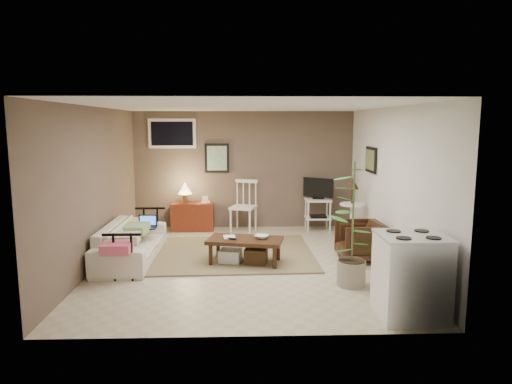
{
  "coord_description": "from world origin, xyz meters",
  "views": [
    {
      "loc": [
        -0.05,
        -6.87,
        2.14
      ],
      "look_at": [
        0.18,
        0.35,
        1.06
      ],
      "focal_mm": 32.0,
      "sensor_mm": 36.0,
      "label": 1
    }
  ],
  "objects_px": {
    "red_console": "(192,214)",
    "tv_stand": "(318,203)",
    "sofa": "(131,236)",
    "side_table": "(352,202)",
    "armchair": "(360,239)",
    "potted_plant": "(353,220)",
    "coffee_table": "(245,249)",
    "spindle_chair": "(244,207)",
    "stove": "(411,276)"
  },
  "relations": [
    {
      "from": "side_table",
      "to": "potted_plant",
      "type": "relative_size",
      "value": 0.7
    },
    {
      "from": "coffee_table",
      "to": "potted_plant",
      "type": "distance_m",
      "value": 1.85
    },
    {
      "from": "spindle_chair",
      "to": "side_table",
      "type": "bearing_deg",
      "value": -24.79
    },
    {
      "from": "spindle_chair",
      "to": "armchair",
      "type": "bearing_deg",
      "value": -48.34
    },
    {
      "from": "spindle_chair",
      "to": "side_table",
      "type": "relative_size",
      "value": 0.87
    },
    {
      "from": "armchair",
      "to": "coffee_table",
      "type": "bearing_deg",
      "value": -88.24
    },
    {
      "from": "armchair",
      "to": "sofa",
      "type": "bearing_deg",
      "value": -94.83
    },
    {
      "from": "coffee_table",
      "to": "red_console",
      "type": "xyz_separation_m",
      "value": [
        -1.05,
        2.3,
        0.1
      ]
    },
    {
      "from": "sofa",
      "to": "side_table",
      "type": "relative_size",
      "value": 1.7
    },
    {
      "from": "coffee_table",
      "to": "potted_plant",
      "type": "relative_size",
      "value": 0.72
    },
    {
      "from": "stove",
      "to": "red_console",
      "type": "bearing_deg",
      "value": 123.92
    },
    {
      "from": "red_console",
      "to": "spindle_chair",
      "type": "xyz_separation_m",
      "value": [
        1.05,
        -0.09,
        0.14
      ]
    },
    {
      "from": "sofa",
      "to": "tv_stand",
      "type": "distance_m",
      "value": 3.83
    },
    {
      "from": "tv_stand",
      "to": "potted_plant",
      "type": "bearing_deg",
      "value": -91.51
    },
    {
      "from": "red_console",
      "to": "side_table",
      "type": "relative_size",
      "value": 0.83
    },
    {
      "from": "tv_stand",
      "to": "coffee_table",
      "type": "bearing_deg",
      "value": -124.09
    },
    {
      "from": "spindle_chair",
      "to": "armchair",
      "type": "relative_size",
      "value": 1.49
    },
    {
      "from": "red_console",
      "to": "stove",
      "type": "xyz_separation_m",
      "value": [
        2.88,
        -4.29,
        0.13
      ]
    },
    {
      "from": "spindle_chair",
      "to": "tv_stand",
      "type": "bearing_deg",
      "value": 0.4
    },
    {
      "from": "red_console",
      "to": "side_table",
      "type": "xyz_separation_m",
      "value": [
        3.02,
        -1.0,
        0.39
      ]
    },
    {
      "from": "red_console",
      "to": "spindle_chair",
      "type": "bearing_deg",
      "value": -5.11
    },
    {
      "from": "sofa",
      "to": "potted_plant",
      "type": "bearing_deg",
      "value": -111.27
    },
    {
      "from": "red_console",
      "to": "potted_plant",
      "type": "distance_m",
      "value": 4.15
    },
    {
      "from": "coffee_table",
      "to": "sofa",
      "type": "bearing_deg",
      "value": 171.49
    },
    {
      "from": "sofa",
      "to": "tv_stand",
      "type": "xyz_separation_m",
      "value": [
        3.29,
        1.95,
        0.18
      ]
    },
    {
      "from": "sofa",
      "to": "tv_stand",
      "type": "relative_size",
      "value": 1.87
    },
    {
      "from": "coffee_table",
      "to": "spindle_chair",
      "type": "height_order",
      "value": "spindle_chair"
    },
    {
      "from": "sofa",
      "to": "coffee_table",
      "type": "bearing_deg",
      "value": -98.51
    },
    {
      "from": "potted_plant",
      "to": "stove",
      "type": "relative_size",
      "value": 1.78
    },
    {
      "from": "coffee_table",
      "to": "stove",
      "type": "xyz_separation_m",
      "value": [
        1.84,
        -1.99,
        0.23
      ]
    },
    {
      "from": "tv_stand",
      "to": "side_table",
      "type": "bearing_deg",
      "value": -63.22
    },
    {
      "from": "coffee_table",
      "to": "spindle_chair",
      "type": "relative_size",
      "value": 1.19
    },
    {
      "from": "tv_stand",
      "to": "armchair",
      "type": "relative_size",
      "value": 1.56
    },
    {
      "from": "armchair",
      "to": "potted_plant",
      "type": "relative_size",
      "value": 0.41
    },
    {
      "from": "coffee_table",
      "to": "spindle_chair",
      "type": "distance_m",
      "value": 2.22
    },
    {
      "from": "tv_stand",
      "to": "armchair",
      "type": "height_order",
      "value": "tv_stand"
    },
    {
      "from": "tv_stand",
      "to": "stove",
      "type": "height_order",
      "value": "tv_stand"
    },
    {
      "from": "spindle_chair",
      "to": "tv_stand",
      "type": "height_order",
      "value": "tv_stand"
    },
    {
      "from": "side_table",
      "to": "armchair",
      "type": "xyz_separation_m",
      "value": [
        -0.14,
        -1.15,
        -0.39
      ]
    },
    {
      "from": "stove",
      "to": "side_table",
      "type": "bearing_deg",
      "value": 87.7
    },
    {
      "from": "tv_stand",
      "to": "sofa",
      "type": "bearing_deg",
      "value": -149.33
    },
    {
      "from": "side_table",
      "to": "sofa",
      "type": "bearing_deg",
      "value": -164.63
    },
    {
      "from": "side_table",
      "to": "potted_plant",
      "type": "xyz_separation_m",
      "value": [
        -0.55,
        -2.28,
        0.17
      ]
    },
    {
      "from": "tv_stand",
      "to": "stove",
      "type": "distance_m",
      "value": 4.22
    },
    {
      "from": "sofa",
      "to": "potted_plant",
      "type": "height_order",
      "value": "potted_plant"
    },
    {
      "from": "red_console",
      "to": "tv_stand",
      "type": "xyz_separation_m",
      "value": [
        2.55,
        -0.08,
        0.23
      ]
    },
    {
      "from": "coffee_table",
      "to": "potted_plant",
      "type": "height_order",
      "value": "potted_plant"
    },
    {
      "from": "coffee_table",
      "to": "side_table",
      "type": "distance_m",
      "value": 2.41
    },
    {
      "from": "red_console",
      "to": "tv_stand",
      "type": "distance_m",
      "value": 2.56
    },
    {
      "from": "side_table",
      "to": "tv_stand",
      "type": "bearing_deg",
      "value": 116.78
    }
  ]
}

